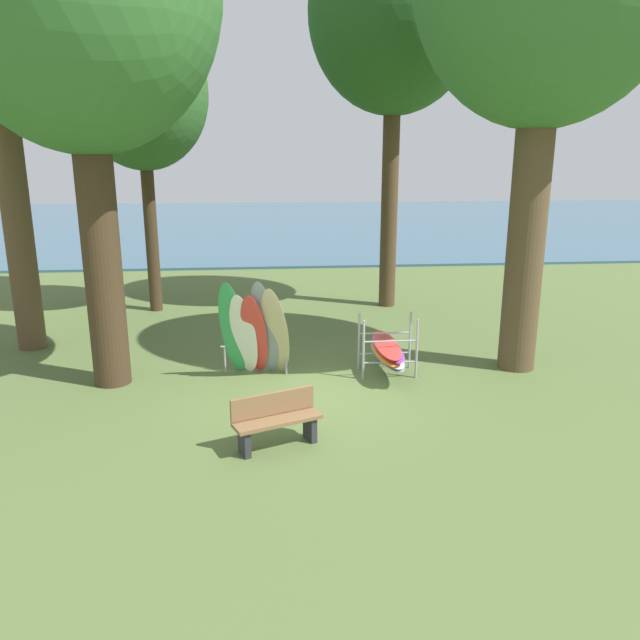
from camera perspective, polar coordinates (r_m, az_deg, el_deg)
ground_plane at (r=11.75m, az=-0.94°, el=-7.11°), size 80.00×80.00×0.00m
lake_water at (r=42.84m, az=-4.22°, el=9.10°), size 80.00×36.00×0.10m
tree_mid_behind at (r=20.56m, az=-20.88°, el=22.65°), size 3.25×3.25×9.47m
tree_far_left_back at (r=18.78m, az=7.00°, el=26.56°), size 4.78×4.78×11.03m
tree_deep_back at (r=18.40m, az=-16.32°, el=19.59°), size 3.63×3.63×8.20m
leaning_board_pile at (r=12.43m, az=-6.12°, el=-1.13°), size 1.60×1.11×2.13m
board_storage_rack at (r=12.83m, az=6.23°, el=-2.78°), size 1.15×2.12×1.25m
park_bench at (r=9.70m, az=-4.10°, el=-9.19°), size 1.45×0.91×0.85m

